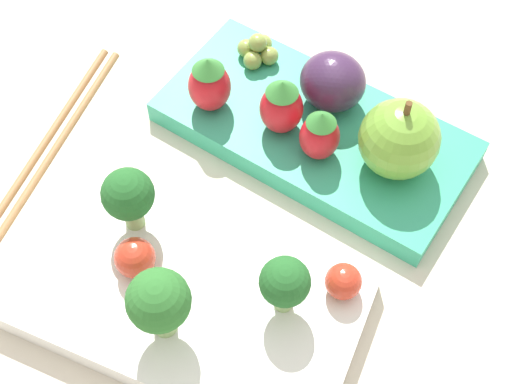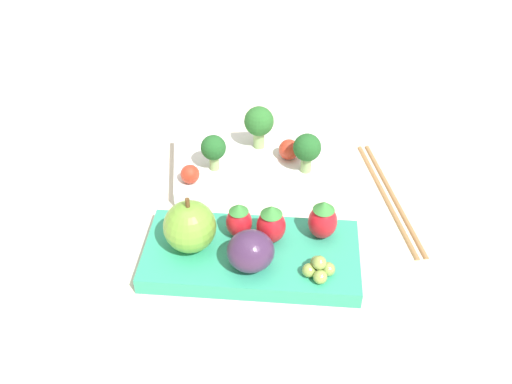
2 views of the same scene
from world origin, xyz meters
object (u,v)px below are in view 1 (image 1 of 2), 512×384
Objects in this scene: cherry_tomato_0 at (343,281)px; plum at (333,82)px; grape_cluster at (258,50)px; strawberry_2 at (209,84)px; bento_box_savoury at (188,299)px; apple at (399,139)px; broccoli_floret_1 at (285,283)px; broccoli_floret_2 at (159,302)px; bento_box_fruit at (314,131)px; chopsticks_pair at (45,150)px; broccoli_floret_0 at (128,196)px; strawberry_1 at (320,134)px; strawberry_0 at (281,106)px; cherry_tomato_1 at (135,258)px.

cherry_tomato_0 is 0.48× the size of plum.
strawberry_2 is at bearing 77.30° from grape_cluster.
apple is (-0.08, -0.15, 0.04)m from bento_box_savoury.
strawberry_2 is (0.11, -0.12, -0.01)m from broccoli_floret_1.
cherry_tomato_0 is (-0.09, -0.07, -0.02)m from broccoli_floret_2.
bento_box_fruit is 0.20m from chopsticks_pair.
strawberry_1 is at bearing -130.02° from broccoli_floret_0.
apple is at bearing 158.01° from grape_cluster.
broccoli_floret_2 reaches higher than bento_box_savoury.
cherry_tomato_0 is 0.11m from strawberry_1.
strawberry_1 is 0.09m from strawberry_2.
bento_box_savoury is 1.03× the size of chopsticks_pair.
apple is at bearing -165.63° from strawberry_1.
strawberry_0 is 0.07m from grape_cluster.
broccoli_floret_0 is 0.13m from strawberry_0.
cherry_tomato_0 is 0.17m from strawberry_2.
cherry_tomato_1 is 0.55× the size of strawberry_0.
bento_box_fruit is 5.08× the size of strawberry_0.
bento_box_fruit is at bearing -120.78° from broccoli_floret_0.
broccoli_floret_1 is at bearing -171.02° from cherry_tomato_1.
cherry_tomato_0 is 0.88× the size of cherry_tomato_1.
strawberry_2 is at bearing -35.75° from cherry_tomato_0.
broccoli_floret_0 reaches higher than strawberry_2.
grape_cluster is (0.04, -0.20, 0.02)m from bento_box_savoury.
cherry_tomato_1 reaches higher than chopsticks_pair.
bento_box_savoury is 0.17m from apple.
cherry_tomato_0 is at bearing 129.60° from strawberry_0.
bento_box_savoury is 0.18m from plum.
cherry_tomato_0 is 0.35× the size of apple.
strawberry_1 is (-0.09, -0.10, -0.01)m from broccoli_floret_0.
plum reaches higher than bento_box_fruit.
apple is 1.50× the size of strawberry_1.
apple is at bearing 150.28° from plum.
chopsticks_pair is (0.21, -0.05, -0.05)m from broccoli_floret_1.
cherry_tomato_0 is at bearing -142.61° from broccoli_floret_2.
plum is 0.23× the size of chopsticks_pair.
strawberry_1 is (-0.03, -0.16, -0.02)m from broccoli_floret_2.
strawberry_1 is at bearing 115.96° from bento_box_fruit.
apple is (-0.06, 0.01, 0.04)m from bento_box_fruit.
apple is 0.25m from chopsticks_pair.
chopsticks_pair is at bearing 19.26° from apple.
plum is at bearing -29.72° from apple.
strawberry_2 reaches higher than cherry_tomato_1.
strawberry_0 is at bearing -50.40° from cherry_tomato_0.
bento_box_fruit is 0.07m from apple.
broccoli_floret_0 is 0.24× the size of chopsticks_pair.
apple reaches higher than strawberry_1.
chopsticks_pair is at bearing 33.47° from plum.
bento_box_fruit is 5.07× the size of strawberry_2.
plum is (0.06, -0.14, 0.01)m from cherry_tomato_0.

